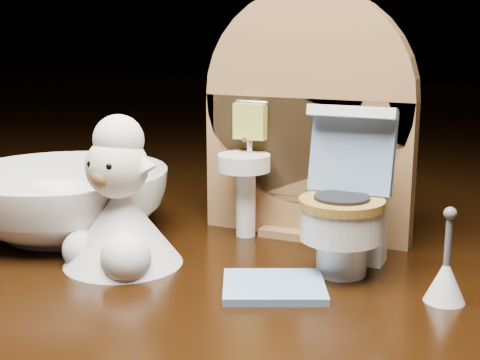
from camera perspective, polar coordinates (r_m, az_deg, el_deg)
The scene contains 6 objects.
backdrop_panel at distance 0.41m, azimuth 5.64°, elevation 4.26°, with size 0.13×0.05×0.15m.
toy_toilet at distance 0.36m, azimuth 9.14°, elevation -2.63°, with size 0.05×0.06×0.09m.
bath_mat at distance 0.33m, azimuth 2.91°, elevation -9.08°, with size 0.05×0.04×0.00m, color #6C8FBA.
toilet_brush at distance 0.33m, azimuth 17.14°, elevation -7.92°, with size 0.02×0.02×0.05m.
plush_lamb at distance 0.37m, azimuth -10.23°, elevation -2.79°, with size 0.07×0.07×0.08m.
ceramic_bowl at distance 0.43m, azimuth -14.78°, elevation -1.80°, with size 0.13×0.13×0.04m, color white.
Camera 1 is at (0.13, -0.32, 0.13)m, focal length 50.00 mm.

